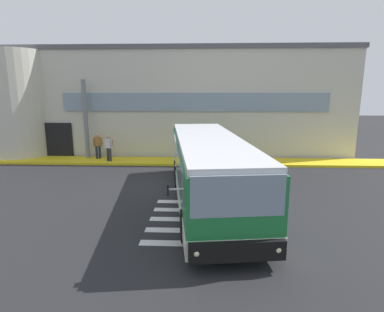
{
  "coord_description": "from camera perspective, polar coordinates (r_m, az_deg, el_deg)",
  "views": [
    {
      "loc": [
        1.78,
        -14.64,
        4.53
      ],
      "look_at": [
        1.15,
        -0.24,
        1.5
      ],
      "focal_mm": 29.08,
      "sensor_mm": 36.0,
      "label": 1
    }
  ],
  "objects": [
    {
      "name": "entry_support_column",
      "position": [
        21.59,
        -18.92,
        6.39
      ],
      "size": [
        0.28,
        0.28,
        5.11
      ],
      "primitive_type": "cylinder",
      "color": "slate",
      "rests_on": "boarding_curb"
    },
    {
      "name": "passenger_by_doorway",
      "position": [
        20.28,
        -14.99,
        1.77
      ],
      "size": [
        0.56,
        0.46,
        1.68
      ],
      "color": "#2D2D33",
      "rests_on": "boarding_curb"
    },
    {
      "name": "safety_bollard_yellow",
      "position": [
        18.71,
        5.35,
        -0.77
      ],
      "size": [
        0.18,
        0.18,
        0.9
      ],
      "primitive_type": "cylinder",
      "color": "yellow",
      "rests_on": "ground"
    },
    {
      "name": "boarding_curb",
      "position": [
        20.02,
        -2.64,
        -0.99
      ],
      "size": [
        27.41,
        2.0,
        0.15
      ],
      "primitive_type": "cube",
      "color": "yellow",
      "rests_on": "ground"
    },
    {
      "name": "ground_plane",
      "position": [
        15.43,
        -4.23,
        -5.27
      ],
      "size": [
        80.0,
        90.0,
        0.02
      ],
      "primitive_type": "cube",
      "color": "#232326",
      "rests_on": "ground"
    },
    {
      "name": "passenger_near_column",
      "position": [
        21.25,
        -16.89,
        2.02
      ],
      "size": [
        0.51,
        0.39,
        1.68
      ],
      "color": "#1E2338",
      "rests_on": "boarding_curb"
    },
    {
      "name": "terminal_building",
      "position": [
        26.42,
        -2.91,
        10.11
      ],
      "size": [
        25.21,
        13.8,
        7.45
      ],
      "color": "beige",
      "rests_on": "ground"
    },
    {
      "name": "bay_paint_stripes",
      "position": [
        11.38,
        3.5,
        -11.59
      ],
      "size": [
        4.4,
        3.96,
        0.01
      ],
      "color": "silver",
      "rests_on": "ground"
    },
    {
      "name": "bus_main_foreground",
      "position": [
        12.78,
        3.04,
        -2.63
      ],
      "size": [
        3.92,
        10.95,
        2.7
      ],
      "color": "#1E7238",
      "rests_on": "ground"
    }
  ]
}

